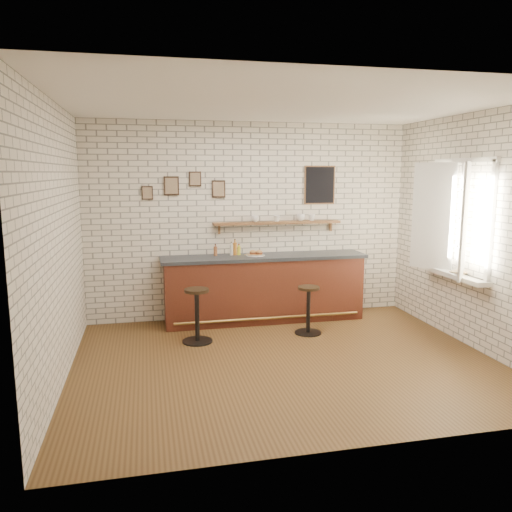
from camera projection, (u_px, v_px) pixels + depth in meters
The scene contains 21 objects.
ground at pixel (285, 361), 6.02m from camera, with size 5.00×5.00×0.00m, color brown.
bar_counter at pixel (264, 288), 7.61m from camera, with size 3.10×0.65×1.01m.
sandwich_plate at pixel (255, 255), 7.51m from camera, with size 0.28×0.28×0.01m, color white.
ciabatta_sandwich at pixel (256, 253), 7.50m from camera, with size 0.21×0.14×0.07m.
potato_chips at pixel (255, 255), 7.50m from camera, with size 0.27×0.19×0.00m.
bitters_bottle_brown at pixel (215, 251), 7.48m from camera, with size 0.06×0.06×0.18m.
bitters_bottle_white at pixel (231, 250), 7.53m from camera, with size 0.05×0.05×0.20m.
bitters_bottle_amber at pixel (235, 248), 7.54m from camera, with size 0.06×0.06×0.25m.
condiment_bottle_yellow at pixel (239, 250), 7.55m from camera, with size 0.05×0.05×0.17m.
bar_stool_left at pixel (197, 314), 6.63m from camera, with size 0.42×0.42×0.73m.
bar_stool_right at pixel (308, 308), 6.99m from camera, with size 0.38×0.38×0.68m.
wall_shelf at pixel (277, 223), 7.70m from camera, with size 2.00×0.18×0.18m.
shelf_cup_a at pixel (255, 219), 7.61m from camera, with size 0.12×0.12×0.10m, color white.
shelf_cup_b at pixel (277, 218), 7.68m from camera, with size 0.10×0.10×0.09m, color white.
shelf_cup_c at pixel (301, 217), 7.76m from camera, with size 0.13×0.13×0.11m, color white.
shelf_cup_d at pixel (312, 217), 7.80m from camera, with size 0.11×0.11×0.10m, color white.
back_wall_decor at pixel (265, 186), 7.64m from camera, with size 2.96×0.02×0.56m.
window_sill at pixel (452, 274), 6.67m from camera, with size 0.20×1.35×0.06m.
casement_window at pixel (453, 218), 6.54m from camera, with size 0.40×1.30×1.56m.
book_lower at pixel (456, 273), 6.55m from camera, with size 0.15×0.20×0.02m, color tan.
book_upper at pixel (455, 271), 6.57m from camera, with size 0.15×0.21×0.02m, color tan.
Camera 1 is at (-1.58, -5.52, 2.24)m, focal length 35.00 mm.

